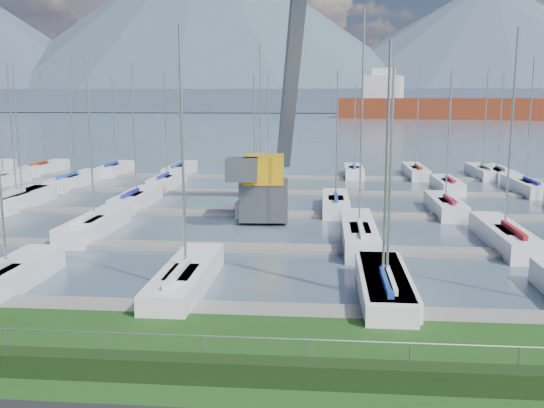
# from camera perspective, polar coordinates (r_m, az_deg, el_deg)

# --- Properties ---
(water) EXTENTS (800.00, 540.00, 0.20)m
(water) POSITION_cam_1_polar(r_m,az_deg,el_deg) (276.60, 4.55, 8.29)
(water) COLOR #495C6C
(hedge) EXTENTS (80.00, 0.70, 0.70)m
(hedge) POSITION_cam_1_polar(r_m,az_deg,el_deg) (17.99, -3.59, -15.38)
(hedge) COLOR black
(hedge) RESTS_ON grass
(fence) EXTENTS (80.00, 0.04, 0.04)m
(fence) POSITION_cam_1_polar(r_m,az_deg,el_deg) (18.01, -3.42, -12.39)
(fence) COLOR gray
(fence) RESTS_ON grass
(foothill) EXTENTS (900.00, 80.00, 12.00)m
(foothill) POSITION_cam_1_polar(r_m,az_deg,el_deg) (346.47, 4.68, 9.70)
(foothill) COLOR #435362
(foothill) RESTS_ON water
(mountains) EXTENTS (1190.00, 360.00, 115.00)m
(mountains) POSITION_cam_1_polar(r_m,az_deg,el_deg) (422.87, 5.87, 15.27)
(mountains) COLOR #435262
(mountains) RESTS_ON water
(docks) EXTENTS (90.00, 41.60, 0.25)m
(docks) POSITION_cam_1_polar(r_m,az_deg,el_deg) (43.33, 1.62, -0.96)
(docks) COLOR slate
(docks) RESTS_ON water
(crane) EXTENTS (5.83, 13.23, 22.35)m
(crane) POSITION_cam_1_polar(r_m,az_deg,el_deg) (41.63, 0.03, 6.29)
(crane) COLOR #56595E
(crane) RESTS_ON water
(cargo_ship_mid) EXTENTS (109.33, 43.60, 21.50)m
(cargo_ship_mid) POSITION_cam_1_polar(r_m,az_deg,el_deg) (241.64, 18.32, 8.48)
(cargo_ship_mid) COLOR maroon
(cargo_ship_mid) RESTS_ON water
(sailboat_fleet) EXTENTS (74.71, 50.09, 13.45)m
(sailboat_fleet) POSITION_cam_1_polar(r_m,az_deg,el_deg) (44.64, -0.86, 6.65)
(sailboat_fleet) COLOR silver
(sailboat_fleet) RESTS_ON water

